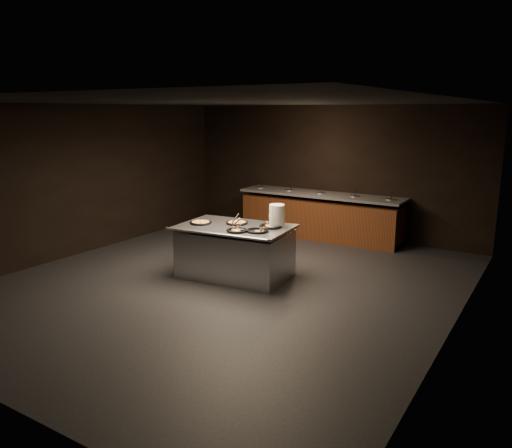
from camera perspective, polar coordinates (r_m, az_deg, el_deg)
The scene contains 11 objects.
room at distance 7.92m, azimuth -3.40°, elevation 3.21°, with size 7.02×8.02×2.92m.
salad_bar at distance 11.15m, azimuth 7.29°, elevation 0.63°, with size 3.70×0.83×1.18m.
serving_counter at distance 8.47m, azimuth -2.39°, elevation -3.26°, with size 1.97×1.37×0.89m.
plate_stack at distance 8.24m, azimuth 2.40°, elevation 0.93°, with size 0.25×0.25×0.37m, color white.
pan_veggie_whole at distance 8.56m, azimuth -6.33°, elevation 0.18°, with size 0.37×0.37×0.04m.
pan_cheese_whole at distance 8.50m, azimuth -2.19°, elevation 0.16°, with size 0.37×0.37×0.04m.
pan_cheese_slices_a at distance 8.24m, azimuth 1.72°, elevation -0.24°, with size 0.38×0.38×0.04m.
pan_cheese_slices_b at distance 7.95m, azimuth -2.19°, elevation -0.73°, with size 0.34×0.34×0.04m.
pan_veggie_slices at distance 7.93m, azimuth 0.16°, elevation -0.75°, with size 0.36×0.36×0.04m.
server_left at distance 8.47m, azimuth -2.19°, elevation 0.55°, with size 0.11×0.35×0.17m.
server_right at distance 8.11m, azimuth -2.05°, elevation -0.02°, with size 0.32×0.21×0.17m.
Camera 1 is at (4.52, -6.36, 2.76)m, focal length 35.00 mm.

